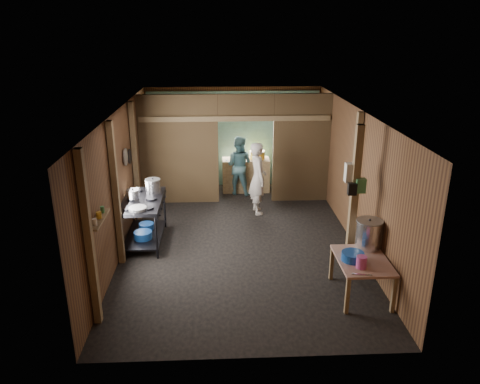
{
  "coord_description": "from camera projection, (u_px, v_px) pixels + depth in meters",
  "views": [
    {
      "loc": [
        -0.39,
        -8.38,
        4.07
      ],
      "look_at": [
        0.0,
        -0.2,
        1.1
      ],
      "focal_mm": 34.51,
      "sensor_mm": 36.0,
      "label": 1
    }
  ],
  "objects": [
    {
      "name": "cook",
      "position": [
        258.0,
        178.0,
        10.37
      ],
      "size": [
        0.49,
        0.66,
        1.65
      ],
      "primitive_type": "imported",
      "rotation": [
        0.0,
        0.0,
        1.74
      ],
      "color": "beige",
      "rests_on": "floor"
    },
    {
      "name": "post_free",
      "position": [
        354.0,
        201.0,
        7.69
      ],
      "size": [
        0.12,
        0.12,
        2.6
      ],
      "primitive_type": "cube",
      "color": "#9E8256",
      "rests_on": "floor"
    },
    {
      "name": "frying_pan",
      "position": [
        138.0,
        209.0,
        8.37
      ],
      "size": [
        0.39,
        0.58,
        0.07
      ],
      "primitive_type": null,
      "rotation": [
        0.0,
        0.0,
        0.11
      ],
      "color": "gray",
      "rests_on": "gas_range"
    },
    {
      "name": "partition_right",
      "position": [
        301.0,
        149.0,
        10.97
      ],
      "size": [
        1.35,
        0.1,
        2.6
      ],
      "primitive_type": "cube",
      "color": "brown",
      "rests_on": "floor"
    },
    {
      "name": "bag_white",
      "position": [
        352.0,
        173.0,
        7.6
      ],
      "size": [
        0.22,
        0.15,
        0.32
      ],
      "primitive_type": "cube",
      "color": "silver",
      "rests_on": "post_free"
    },
    {
      "name": "back_counter",
      "position": [
        246.0,
        175.0,
        11.91
      ],
      "size": [
        1.2,
        0.5,
        0.85
      ],
      "primitive_type": "cube",
      "color": "#9E8256",
      "rests_on": "floor"
    },
    {
      "name": "pan_lid_small",
      "position": [
        130.0,
        156.0,
        9.4
      ],
      "size": [
        0.03,
        0.3,
        0.3
      ],
      "primitive_type": "cylinder",
      "rotation": [
        0.0,
        1.57,
        0.0
      ],
      "color": "black",
      "rests_on": "wall_left"
    },
    {
      "name": "pink_bucket",
      "position": [
        362.0,
        262.0,
        6.91
      ],
      "size": [
        0.19,
        0.19,
        0.19
      ],
      "primitive_type": "cylinder",
      "rotation": [
        0.0,
        0.0,
        0.21
      ],
      "color": "#C0468F",
      "rests_on": "prep_table"
    },
    {
      "name": "post_left_c",
      "position": [
        135.0,
        163.0,
        9.86
      ],
      "size": [
        0.1,
        0.12,
        2.6
      ],
      "primitive_type": "cube",
      "color": "#9E8256",
      "rests_on": "floor"
    },
    {
      "name": "post_left_b",
      "position": [
        116.0,
        195.0,
        7.98
      ],
      "size": [
        0.1,
        0.12,
        2.6
      ],
      "primitive_type": "cube",
      "color": "#9E8256",
      "rests_on": "floor"
    },
    {
      "name": "wall_back",
      "position": [
        233.0,
        137.0,
        12.12
      ],
      "size": [
        4.5,
        0.0,
        2.6
      ],
      "primitive_type": "cube",
      "color": "brown",
      "rests_on": "ground"
    },
    {
      "name": "knife",
      "position": [
        362.0,
        275.0,
        6.74
      ],
      "size": [
        0.3,
        0.1,
        0.01
      ],
      "primitive_type": "cube",
      "rotation": [
        0.0,
        0.0,
        -0.23
      ],
      "color": "silver",
      "rests_on": "prep_table"
    },
    {
      "name": "pan_lid_big",
      "position": [
        126.0,
        157.0,
        8.99
      ],
      "size": [
        0.03,
        0.34,
        0.34
      ],
      "primitive_type": "cylinder",
      "rotation": [
        0.0,
        1.57,
        0.0
      ],
      "color": "gray",
      "rests_on": "wall_left"
    },
    {
      "name": "blue_tub_front",
      "position": [
        143.0,
        235.0,
        8.91
      ],
      "size": [
        0.35,
        0.35,
        0.14
      ],
      "primitive_type": "cylinder",
      "color": "#17479A",
      "rests_on": "gas_range"
    },
    {
      "name": "red_cup",
      "position": [
        234.0,
        156.0,
        11.73
      ],
      "size": [
        0.12,
        0.12,
        0.15
      ],
      "primitive_type": "cylinder",
      "color": "#AA1B00",
      "rests_on": "back_counter"
    },
    {
      "name": "stove_saucepan",
      "position": [
        136.0,
        191.0,
        9.19
      ],
      "size": [
        0.16,
        0.16,
        0.1
      ],
      "primitive_type": "cylinder",
      "rotation": [
        0.0,
        0.0,
        -0.06
      ],
      "color": "silver",
      "rests_on": "gas_range"
    },
    {
      "name": "post_left_a",
      "position": [
        89.0,
        241.0,
        6.29
      ],
      "size": [
        0.1,
        0.12,
        2.6
      ],
      "primitive_type": "cube",
      "color": "#9E8256",
      "rests_on": "floor"
    },
    {
      "name": "bag_black",
      "position": [
        352.0,
        189.0,
        7.53
      ],
      "size": [
        0.14,
        0.1,
        0.2
      ],
      "primitive_type": "cube",
      "color": "black",
      "rests_on": "post_free"
    },
    {
      "name": "jar_white",
      "position": [
        95.0,
        222.0,
        6.47
      ],
      "size": [
        0.07,
        0.07,
        0.1
      ],
      "primitive_type": "cylinder",
      "color": "silver",
      "rests_on": "wall_shelf"
    },
    {
      "name": "wall_left",
      "position": [
        121.0,
        180.0,
        8.73
      ],
      "size": [
        0.0,
        7.0,
        2.6
      ],
      "primitive_type": "cube",
      "color": "brown",
      "rests_on": "ground"
    },
    {
      "name": "wall_front",
      "position": [
        253.0,
        270.0,
        5.54
      ],
      "size": [
        4.5,
        0.0,
        2.6
      ],
      "primitive_type": "cube",
      "color": "brown",
      "rests_on": "ground"
    },
    {
      "name": "wall_shelf",
      "position": [
        99.0,
        219.0,
        6.73
      ],
      "size": [
        0.14,
        0.8,
        0.03
      ],
      "primitive_type": "cube",
      "color": "#9E8256",
      "rests_on": "wall_left"
    },
    {
      "name": "worker_back",
      "position": [
        239.0,
        165.0,
        11.59
      ],
      "size": [
        0.88,
        0.8,
        1.49
      ],
      "primitive_type": "imported",
      "rotation": [
        0.0,
        0.0,
        2.76
      ],
      "color": "slate",
      "rests_on": "floor"
    },
    {
      "name": "ceiling",
      "position": [
        239.0,
        111.0,
        8.39
      ],
      "size": [
        4.5,
        7.0,
        0.0
      ],
      "primitive_type": "cube",
      "color": "#4C4540",
      "rests_on": "ground"
    },
    {
      "name": "turquoise_panel",
      "position": [
        233.0,
        139.0,
        12.08
      ],
      "size": [
        4.4,
        0.06,
        2.5
      ],
      "primitive_type": "cube",
      "color": "#6BA6A5",
      "rests_on": "wall_back"
    },
    {
      "name": "jar_yellow",
      "position": [
        99.0,
        215.0,
        6.71
      ],
      "size": [
        0.08,
        0.08,
        0.1
      ],
      "primitive_type": "cylinder",
      "color": "gold",
      "rests_on": "wall_shelf"
    },
    {
      "name": "wash_basin",
      "position": [
        353.0,
        256.0,
        7.14
      ],
      "size": [
        0.43,
        0.43,
        0.13
      ],
      "primitive_type": "cylinder",
      "rotation": [
        0.0,
        0.0,
        -0.24
      ],
      "color": "#17479A",
      "rests_on": "prep_table"
    },
    {
      "name": "stove_pot_large",
      "position": [
        153.0,
        187.0,
        9.17
      ],
      "size": [
        0.4,
        0.4,
        0.31
      ],
      "primitive_type": null,
      "rotation": [
        0.0,
        0.0,
        -0.37
      ],
      "color": "silver",
      "rests_on": "gas_range"
    },
    {
      "name": "gas_range",
      "position": [
        144.0,
        221.0,
        9.03
      ],
      "size": [
        0.79,
        1.54,
        0.91
      ],
      "primitive_type": null,
      "color": "black",
      "rests_on": "floor"
    },
    {
      "name": "jar_green",
      "position": [
        102.0,
        210.0,
        6.91
      ],
      "size": [
        0.06,
        0.06,
        0.1
      ],
      "primitive_type": "cylinder",
      "color": "#3D8449",
      "rests_on": "wall_shelf"
    },
    {
      "name": "floor",
      "position": [
        240.0,
        240.0,
        9.27
      ],
      "size": [
        4.5,
        7.0,
        0.0
      ],
      "primitive_type": "cube",
      "color": "black",
      "rests_on": "ground"
    },
    {
      "name": "partition_header",
      "position": [
        246.0,
        107.0,
        10.56
      ],
      "size": [
        1.3,
        0.1,
        0.6
      ],
      "primitive_type": "cube",
      "color": "brown",
      "rests_on": "wall_back"
    },
    {
      "name": "partition_left",
      "position": [
        179.0,
        150.0,
        10.84
      ],
      "size": [
        1.85,
        0.1,
        2.6
      ],
      "primitive_type": "cube",
      "color": "brown",
      "rests_on": "floor"
    },
    {
      "name": "cross_beam",
      "position": [
        235.0,
        118.0,
        10.59
      ],
      "size": [
        4.4,
        0.12,
        0.12
      ],
      "primitive_type": "cube",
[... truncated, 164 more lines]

